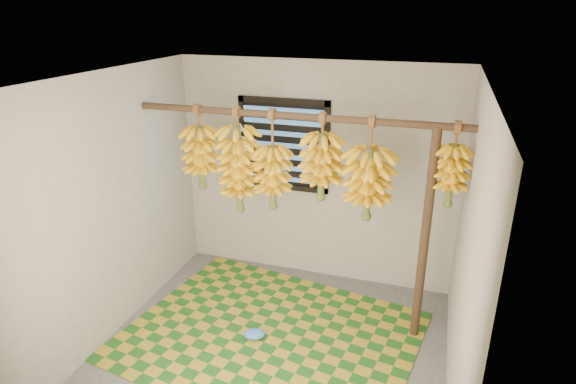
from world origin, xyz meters
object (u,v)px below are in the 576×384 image
at_px(woven_mat, 270,336).
at_px(banana_bunch_e, 368,184).
at_px(banana_bunch_c, 273,177).
at_px(support_post, 425,239).
at_px(plastic_bag, 254,334).
at_px(banana_bunch_d, 322,167).
at_px(banana_bunch_f, 451,176).
at_px(banana_bunch_b, 239,170).
at_px(banana_bunch_a, 201,157).

bearing_deg(woven_mat, banana_bunch_e, 30.43).
bearing_deg(banana_bunch_c, support_post, 0.00).
bearing_deg(plastic_bag, banana_bunch_d, 48.41).
distance_m(banana_bunch_c, banana_bunch_f, 1.55).
relative_size(banana_bunch_b, banana_bunch_f, 1.40).
bearing_deg(banana_bunch_c, plastic_bag, -91.24).
bearing_deg(banana_bunch_b, banana_bunch_f, -0.00).
distance_m(banana_bunch_a, banana_bunch_d, 1.18).
xyz_separation_m(plastic_bag, banana_bunch_a, (-0.72, 0.53, 1.49)).
distance_m(woven_mat, plastic_bag, 0.15).
relative_size(support_post, plastic_bag, 10.01).
bearing_deg(banana_bunch_c, banana_bunch_b, 180.00).
bearing_deg(banana_bunch_f, banana_bunch_a, -180.00).
distance_m(support_post, banana_bunch_d, 1.09).
relative_size(support_post, banana_bunch_f, 2.78).
bearing_deg(banana_bunch_a, banana_bunch_b, 0.00).
distance_m(support_post, banana_bunch_b, 1.79).
bearing_deg(support_post, banana_bunch_a, -180.00).
bearing_deg(woven_mat, banana_bunch_d, 52.35).
height_order(banana_bunch_a, banana_bunch_b, same).
bearing_deg(banana_bunch_b, woven_mat, -45.01).
bearing_deg(support_post, plastic_bag, -159.43).
distance_m(plastic_bag, banana_bunch_c, 1.47).
bearing_deg(banana_bunch_a, plastic_bag, -36.37).
height_order(banana_bunch_b, banana_bunch_d, same).
distance_m(support_post, banana_bunch_a, 2.19).
bearing_deg(plastic_bag, woven_mat, 32.95).
bearing_deg(woven_mat, support_post, 19.26).
distance_m(woven_mat, banana_bunch_f, 2.19).
bearing_deg(banana_bunch_b, banana_bunch_e, -0.00).
relative_size(banana_bunch_c, banana_bunch_d, 1.18).
bearing_deg(support_post, woven_mat, -160.74).
height_order(woven_mat, banana_bunch_a, banana_bunch_a).
height_order(banana_bunch_a, banana_bunch_e, same).
bearing_deg(banana_bunch_e, banana_bunch_b, 180.00).
xyz_separation_m(support_post, banana_bunch_a, (-2.12, -0.00, 0.54)).
distance_m(plastic_bag, banana_bunch_e, 1.74).
distance_m(plastic_bag, banana_bunch_d, 1.67).
relative_size(support_post, banana_bunch_a, 2.45).
xyz_separation_m(woven_mat, banana_bunch_e, (0.76, 0.45, 1.44)).
relative_size(plastic_bag, banana_bunch_a, 0.25).
bearing_deg(banana_bunch_e, banana_bunch_d, 180.00).
relative_size(banana_bunch_e, banana_bunch_f, 1.29).
distance_m(woven_mat, banana_bunch_e, 1.69).
distance_m(woven_mat, banana_bunch_d, 1.66).
height_order(support_post, banana_bunch_d, banana_bunch_d).
bearing_deg(plastic_bag, banana_bunch_a, 143.63).
relative_size(banana_bunch_c, banana_bunch_f, 1.30).
relative_size(woven_mat, banana_bunch_a, 3.17).
bearing_deg(woven_mat, banana_bunch_c, 103.92).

